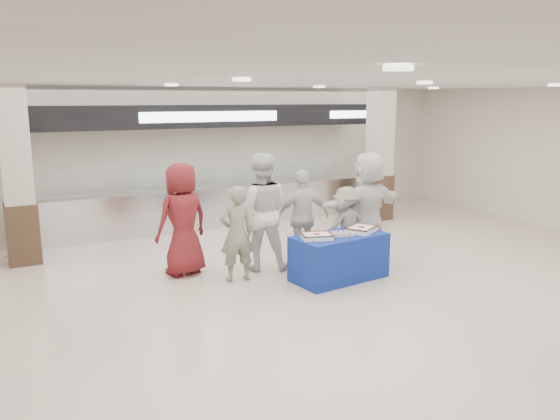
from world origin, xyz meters
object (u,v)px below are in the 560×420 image
soldier_a (237,234)px  soldier_b (346,225)px  cupcake_tray (340,234)px  sheet_cake_left (317,236)px  display_table (339,257)px  sheet_cake_right (361,229)px  civilian_maroon (183,219)px  chef_tall (261,212)px  chef_short (303,217)px  civilian_white (367,207)px

soldier_a → soldier_b: bearing=-175.3°
cupcake_tray → sheet_cake_left: bearing=179.4°
display_table → sheet_cake_right: 0.62m
sheet_cake_left → sheet_cake_right: size_ratio=0.88×
civilian_maroon → chef_tall: 1.34m
sheet_cake_left → cupcake_tray: (0.45, -0.00, -0.02)m
chef_short → civilian_white: bearing=166.4°
sheet_cake_right → chef_tall: size_ratio=0.31×
display_table → soldier_a: bearing=148.4°
display_table → civilian_white: bearing=25.8°
chef_tall → soldier_b: 1.58m
sheet_cake_right → chef_short: size_ratio=0.37×
sheet_cake_left → sheet_cake_right: bearing=3.0°
soldier_a → chef_short: size_ratio=0.93×
cupcake_tray → sheet_cake_right: bearing=6.5°
sheet_cake_left → soldier_b: bearing=33.8°
civilian_maroon → chef_tall: bearing=151.7°
display_table → civilian_maroon: bearing=139.9°
chef_short → chef_tall: bearing=7.5°
soldier_a → soldier_b: (2.12, -0.03, -0.09)m
display_table → civilian_maroon: civilian_maroon is taller
cupcake_tray → soldier_a: soldier_a is taller
chef_short → soldier_b: 0.80m
display_table → civilian_white: 1.39m
soldier_a → chef_short: chef_short is taller
sheet_cake_right → chef_tall: bearing=140.6°
soldier_a → cupcake_tray: bearing=159.2°
cupcake_tray → civilian_maroon: 2.64m
civilian_white → chef_short: bearing=-30.6°
display_table → cupcake_tray: 0.41m
civilian_maroon → soldier_b: 2.90m
chef_short → display_table: bearing=101.2°
display_table → chef_short: bearing=86.4°
soldier_b → display_table: bearing=49.7°
chef_tall → chef_short: chef_tall is taller
chef_short → soldier_b: size_ratio=1.20×
display_table → soldier_b: soldier_b is taller
display_table → soldier_a: size_ratio=0.98×
civilian_white → chef_tall: bearing=-21.9°
cupcake_tray → display_table: bearing=69.3°
cupcake_tray → civilian_maroon: civilian_maroon is taller
display_table → civilian_white: size_ratio=0.77×
cupcake_tray → chef_short: 1.14m
soldier_b → civilian_white: (0.45, -0.02, 0.30)m
sheet_cake_right → soldier_b: bearing=77.0°
chef_short → soldier_a: bearing=23.2°
chef_tall → soldier_b: chef_tall is taller
chef_tall → civilian_white: bearing=-168.6°
cupcake_tray → soldier_b: soldier_b is taller
soldier_a → chef_short: (1.47, 0.39, 0.06)m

